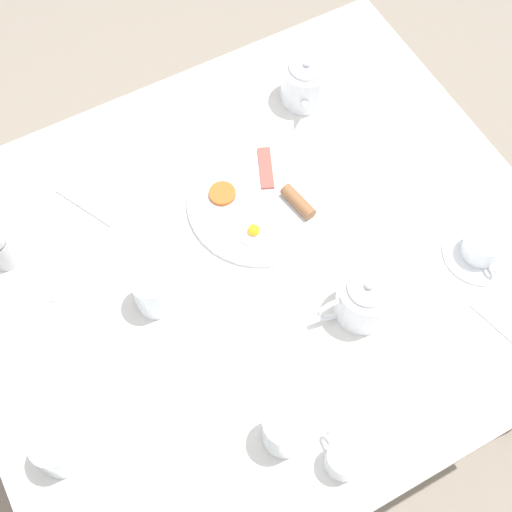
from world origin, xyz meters
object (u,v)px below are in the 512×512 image
object	(u,v)px
teacup_with_saucer_left	(482,248)
creamer_jug	(344,458)
breakfast_plate	(261,202)
teapot_far	(364,299)
water_glass_short	(57,450)
fork_by_plate	(508,335)
water_glass_tall	(285,430)
wine_glass_spare	(153,290)
napkin_folded	(99,192)
teapot_near	(306,81)
knife_by_plate	(215,508)
spoon_for_tea	(68,272)

from	to	relation	value
teacup_with_saucer_left	creamer_jug	distance (m)	0.52
breakfast_plate	teapot_far	xyz separation A→B (m)	(-0.31, -0.06, 0.04)
water_glass_short	teacup_with_saucer_left	bearing A→B (deg)	-91.54
creamer_jug	fork_by_plate	xyz separation A→B (m)	(0.05, -0.41, -0.03)
teacup_with_saucer_left	water_glass_short	distance (m)	0.91
water_glass_tall	wine_glass_spare	world-z (taller)	same
teacup_with_saucer_left	napkin_folded	xyz separation A→B (m)	(0.51, 0.63, -0.02)
breakfast_plate	napkin_folded	xyz separation A→B (m)	(0.19, 0.29, -0.00)
teapot_far	wine_glass_spare	size ratio (longest dim) A/B	1.95
water_glass_short	teapot_near	bearing A→B (deg)	-57.59
teacup_with_saucer_left	knife_by_plate	world-z (taller)	teacup_with_saucer_left
creamer_jug	spoon_for_tea	xyz separation A→B (m)	(0.59, 0.29, -0.03)
teapot_far	wine_glass_spare	world-z (taller)	teapot_far
teapot_far	napkin_folded	size ratio (longest dim) A/B	1.09
water_glass_short	spoon_for_tea	distance (m)	0.38
fork_by_plate	water_glass_tall	bearing A→B (deg)	85.66
fork_by_plate	knife_by_plate	size ratio (longest dim) A/B	0.86
knife_by_plate	teapot_near	bearing A→B (deg)	-39.92
spoon_for_tea	teapot_far	bearing A→B (deg)	-126.56
teapot_far	spoon_for_tea	size ratio (longest dim) A/B	1.73
water_glass_short	fork_by_plate	size ratio (longest dim) A/B	0.57
knife_by_plate	water_glass_short	bearing A→B (deg)	43.32
breakfast_plate	spoon_for_tea	distance (m)	0.43
breakfast_plate	spoon_for_tea	xyz separation A→B (m)	(0.04, 0.42, -0.01)
knife_by_plate	spoon_for_tea	bearing A→B (deg)	5.61
napkin_folded	knife_by_plate	distance (m)	0.71
teapot_near	knife_by_plate	distance (m)	0.94
creamer_jug	napkin_folded	xyz separation A→B (m)	(0.74, 0.16, -0.03)
wine_glass_spare	knife_by_plate	size ratio (longest dim) A/B	0.50
water_glass_tall	water_glass_short	xyz separation A→B (m)	(0.16, 0.37, -0.00)
water_glass_tall	creamer_jug	world-z (taller)	water_glass_tall
breakfast_plate	teapot_near	size ratio (longest dim) A/B	1.77
teapot_near	napkin_folded	bearing A→B (deg)	-55.59
teacup_with_saucer_left	water_glass_short	size ratio (longest dim) A/B	1.54
water_glass_tall	knife_by_plate	world-z (taller)	water_glass_tall
napkin_folded	wine_glass_spare	bearing A→B (deg)	-179.87
water_glass_short	breakfast_plate	bearing A→B (deg)	-62.31
teacup_with_saucer_left	water_glass_short	xyz separation A→B (m)	(0.02, 0.91, 0.02)
water_glass_tall	breakfast_plate	bearing A→B (deg)	-23.87
spoon_for_tea	fork_by_plate	bearing A→B (deg)	-127.49
wine_glass_spare	breakfast_plate	bearing A→B (deg)	-70.97
teapot_near	knife_by_plate	xyz separation A→B (m)	(-0.72, 0.60, -0.05)
water_glass_tall	creamer_jug	xyz separation A→B (m)	(-0.09, -0.07, -0.02)
creamer_jug	knife_by_plate	bearing A→B (deg)	80.73
teapot_near	water_glass_tall	world-z (taller)	teapot_near
water_glass_short	wine_glass_spare	size ratio (longest dim) A/B	0.96
breakfast_plate	knife_by_plate	bearing A→B (deg)	144.00
water_glass_short	napkin_folded	size ratio (longest dim) A/B	0.54
teapot_near	water_glass_short	size ratio (longest dim) A/B	1.79
teapot_far	napkin_folded	world-z (taller)	teapot_far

